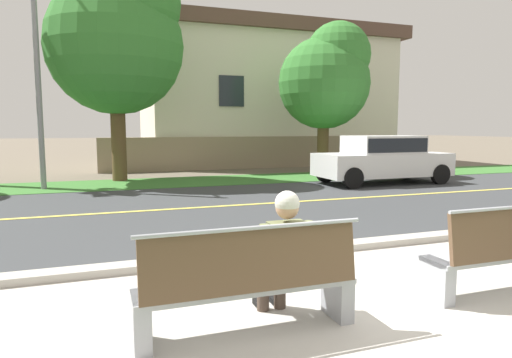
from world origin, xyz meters
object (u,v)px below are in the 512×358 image
object	(u,v)px
seated_person_olive	(283,251)
shade_tree_centre	(327,76)
bench_left	(249,285)
streetlamp	(37,41)
car_white_near	(382,157)
shade_tree_left	(120,36)
bench_right	(510,252)

from	to	relation	value
seated_person_olive	shade_tree_centre	xyz separation A→B (m)	(6.79, 11.71, 3.05)
bench_left	shade_tree_centre	bearing A→B (deg)	58.88
bench_left	streetlamp	xyz separation A→B (m)	(-2.70, 10.98, 3.81)
seated_person_olive	car_white_near	xyz separation A→B (m)	(7.10, 8.51, 0.18)
car_white_near	shade_tree_centre	xyz separation A→B (m)	(-0.31, 3.20, 2.87)
streetlamp	shade_tree_left	xyz separation A→B (m)	(2.35, 1.17, 0.50)
shade_tree_left	shade_tree_centre	size ratio (longest dim) A/B	1.28
bench_right	shade_tree_centre	world-z (taller)	shade_tree_centre
seated_person_olive	streetlamp	xyz separation A→B (m)	(-3.09, 10.81, 3.60)
seated_person_olive	streetlamp	distance (m)	11.80
shade_tree_centre	seated_person_olive	bearing A→B (deg)	-120.09
bench_right	shade_tree_left	bearing A→B (deg)	105.37
car_white_near	shade_tree_left	xyz separation A→B (m)	(-7.84, 3.47, 3.92)
streetlamp	shade_tree_centre	bearing A→B (deg)	5.22
car_white_near	shade_tree_left	distance (m)	9.42
seated_person_olive	bench_left	bearing A→B (deg)	-156.03
bench_right	shade_tree_centre	size ratio (longest dim) A/B	0.34
streetlamp	shade_tree_left	distance (m)	2.67
streetlamp	car_white_near	bearing A→B (deg)	-12.71
car_white_near	shade_tree_centre	world-z (taller)	shade_tree_centre
bench_left	bench_right	xyz separation A→B (m)	(2.99, 0.00, 0.00)
seated_person_olive	shade_tree_left	xyz separation A→B (m)	(-0.74, 11.98, 4.10)
bench_right	car_white_near	xyz separation A→B (m)	(4.50, 8.68, 0.39)
bench_left	shade_tree_left	distance (m)	12.90
car_white_near	bench_left	bearing A→B (deg)	-130.77
car_white_near	streetlamp	xyz separation A→B (m)	(-10.19, 2.30, 3.42)
seated_person_olive	shade_tree_centre	distance (m)	13.87
shade_tree_centre	car_white_near	bearing A→B (deg)	-84.38
bench_left	car_white_near	bearing A→B (deg)	49.23
seated_person_olive	bench_right	bearing A→B (deg)	-3.79
seated_person_olive	shade_tree_centre	world-z (taller)	shade_tree_centre
seated_person_olive	shade_tree_left	world-z (taller)	shade_tree_left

